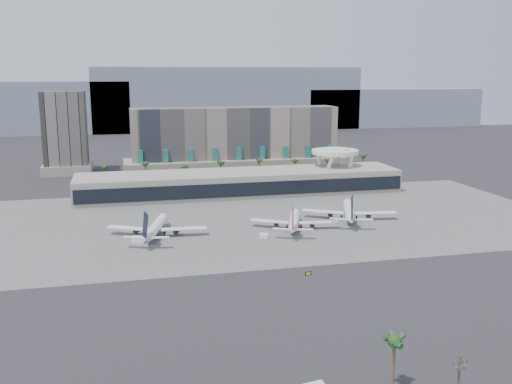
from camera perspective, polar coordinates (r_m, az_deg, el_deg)
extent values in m
plane|color=#232326|center=(200.25, 4.96, -6.48)|extent=(900.00, 900.00, 0.00)
cube|color=#5B5B59|center=(250.94, 1.03, -2.68)|extent=(260.00, 130.00, 0.06)
cube|color=gray|center=(662.30, -23.93, 7.69)|extent=(260.00, 60.00, 55.00)
cube|color=gray|center=(662.09, -2.86, 9.31)|extent=(300.00, 60.00, 70.00)
cube|color=gray|center=(726.18, 13.03, 8.25)|extent=(220.00, 60.00, 45.00)
cube|color=gray|center=(364.72, -2.11, 5.18)|extent=(130.00, 22.00, 42.00)
cube|color=tan|center=(364.94, -2.03, 2.65)|extent=(140.00, 30.00, 10.00)
cube|color=#206E6F|center=(347.74, -11.46, 2.64)|extent=(3.00, 2.00, 18.00)
cube|color=#206E6F|center=(348.51, -8.99, 2.75)|extent=(3.00, 2.00, 18.00)
cube|color=#206E6F|center=(349.93, -6.54, 2.85)|extent=(3.00, 2.00, 18.00)
cube|color=#206E6F|center=(351.97, -4.11, 2.95)|extent=(3.00, 2.00, 18.00)
cube|color=#206E6F|center=(354.64, -1.72, 3.04)|extent=(3.00, 2.00, 18.00)
cube|color=#206E6F|center=(357.92, 0.64, 3.12)|extent=(3.00, 2.00, 18.00)
cube|color=#206E6F|center=(361.79, 2.95, 3.20)|extent=(3.00, 2.00, 18.00)
cube|color=#206E6F|center=(366.24, 5.21, 3.27)|extent=(3.00, 2.00, 18.00)
cube|color=#206E6F|center=(371.23, 7.41, 3.34)|extent=(3.00, 2.00, 18.00)
cube|color=black|center=(383.77, -18.52, 5.66)|extent=(26.00, 26.00, 52.00)
cube|color=#ABA496|center=(386.63, -18.30, 2.27)|extent=(30.00, 30.00, 6.00)
cube|color=#ABA496|center=(301.98, -1.54, 0.94)|extent=(170.00, 32.00, 12.00)
cube|color=black|center=(286.53, -0.88, 0.25)|extent=(168.00, 0.60, 7.00)
cube|color=black|center=(300.71, -1.55, 2.30)|extent=(170.00, 12.00, 2.50)
cylinder|color=white|center=(330.40, 8.49, 2.63)|extent=(6.98, 6.99, 21.89)
cylinder|color=white|center=(325.93, 6.41, 2.56)|extent=(6.98, 6.99, 21.89)
cylinder|color=white|center=(314.13, 7.19, 2.20)|extent=(6.98, 6.99, 21.89)
cylinder|color=white|center=(318.77, 9.33, 2.27)|extent=(6.98, 6.99, 21.89)
cylinder|color=white|center=(320.93, 7.90, 4.00)|extent=(26.00, 26.00, 2.20)
cylinder|color=white|center=(320.77, 7.91, 4.23)|extent=(16.00, 16.00, 1.20)
cylinder|color=brown|center=(330.45, -14.79, 1.49)|extent=(0.70, 0.70, 12.00)
sphere|color=#254A1D|center=(329.53, -14.84, 2.46)|extent=(2.80, 2.80, 2.80)
cylinder|color=brown|center=(330.54, -10.98, 1.67)|extent=(0.70, 0.70, 12.00)
sphere|color=#254A1D|center=(329.62, -11.01, 2.64)|extent=(2.80, 2.80, 2.80)
cylinder|color=brown|center=(332.10, -7.18, 1.84)|extent=(0.70, 0.70, 12.00)
sphere|color=#254A1D|center=(331.18, -7.21, 2.81)|extent=(2.80, 2.80, 2.80)
cylinder|color=brown|center=(334.92, -3.61, 1.99)|extent=(0.70, 0.70, 12.00)
sphere|color=#254A1D|center=(334.01, -3.62, 2.95)|extent=(2.80, 2.80, 2.80)
cylinder|color=brown|center=(339.48, 0.22, 2.14)|extent=(0.70, 0.70, 12.00)
sphere|color=#254A1D|center=(338.58, 0.22, 3.09)|extent=(2.80, 2.80, 2.80)
cylinder|color=brown|center=(345.22, 3.78, 2.28)|extent=(0.70, 0.70, 12.00)
sphere|color=#254A1D|center=(344.34, 3.79, 3.21)|extent=(2.80, 2.80, 2.80)
cylinder|color=brown|center=(352.25, 7.20, 2.40)|extent=(0.70, 0.70, 12.00)
sphere|color=#254A1D|center=(351.38, 7.23, 3.32)|extent=(2.80, 2.80, 2.80)
cylinder|color=brown|center=(360.89, 10.63, 2.51)|extent=(0.70, 0.70, 12.00)
sphere|color=#254A1D|center=(360.04, 10.67, 3.41)|extent=(2.80, 2.80, 2.80)
cube|color=#4C3826|center=(114.96, 19.73, -15.77)|extent=(3.20, 0.22, 0.22)
cylinder|color=slate|center=(114.71, 19.40, -16.37)|extent=(0.56, 0.56, 0.90)
cylinder|color=slate|center=(115.16, 19.79, -16.29)|extent=(0.56, 0.56, 0.90)
cylinder|color=slate|center=(115.62, 20.18, -16.20)|extent=(0.56, 0.56, 0.90)
cylinder|color=black|center=(114.14, 19.12, -15.79)|extent=(0.12, 0.12, 0.30)
cylinder|color=black|center=(115.57, 20.34, -15.53)|extent=(0.12, 0.12, 0.30)
cylinder|color=white|center=(228.47, -9.89, -3.39)|extent=(11.00, 26.99, 3.95)
cylinder|color=black|center=(228.51, -9.89, -3.42)|extent=(10.78, 26.45, 3.87)
cone|color=white|center=(243.09, -9.14, -2.45)|extent=(4.99, 5.33, 3.95)
cone|color=white|center=(212.04, -10.86, -4.53)|extent=(6.18, 9.61, 3.95)
cube|color=white|center=(230.20, -12.58, -3.54)|extent=(17.57, 11.70, 0.35)
cube|color=white|center=(225.68, -7.24, -3.65)|extent=(17.97, 5.03, 0.35)
cylinder|color=black|center=(230.19, -11.83, -3.76)|extent=(3.15, 4.38, 2.17)
cylinder|color=black|center=(226.91, -7.95, -3.84)|extent=(3.15, 4.38, 2.17)
cube|color=black|center=(209.29, -11.01, -3.29)|extent=(2.87, 8.77, 10.39)
cube|color=white|center=(212.03, -12.10, -4.44)|extent=(8.10, 5.14, 0.25)
cube|color=white|center=(210.03, -9.75, -4.50)|extent=(8.11, 3.18, 0.25)
cylinder|color=black|center=(239.10, -9.35, -3.38)|extent=(0.49, 0.49, 1.58)
cylinder|color=black|center=(228.95, -10.69, -4.10)|extent=(0.69, 0.69, 1.58)
cylinder|color=black|center=(227.63, -9.14, -4.14)|extent=(0.69, 0.69, 1.58)
cylinder|color=white|center=(236.20, 3.85, -2.80)|extent=(11.70, 24.90, 3.68)
cylinder|color=black|center=(236.24, 3.85, -2.83)|extent=(11.46, 24.40, 3.60)
cone|color=white|center=(250.15, 3.97, -1.98)|extent=(4.83, 5.11, 3.68)
cone|color=white|center=(220.47, 3.70, -3.78)|extent=(6.19, 9.02, 3.68)
cube|color=white|center=(235.99, 1.39, -2.93)|extent=(16.07, 11.70, 0.32)
cube|color=white|center=(235.35, 6.31, -3.04)|extent=(16.88, 5.70, 0.32)
cylinder|color=black|center=(236.48, 2.06, -3.13)|extent=(3.12, 4.14, 2.02)
cylinder|color=black|center=(236.02, 5.63, -3.21)|extent=(3.12, 4.14, 2.02)
cube|color=#AF143D|center=(217.91, 3.71, -2.67)|extent=(3.17, 8.04, 9.68)
cube|color=white|center=(219.64, 2.62, -3.70)|extent=(7.47, 5.15, 0.23)
cube|color=white|center=(219.36, 4.78, -3.75)|extent=(7.61, 3.40, 0.23)
cylinder|color=black|center=(246.32, 3.93, -2.81)|extent=(0.46, 0.46, 1.47)
cylinder|color=black|center=(236.08, 3.12, -3.44)|extent=(0.64, 0.64, 1.47)
cylinder|color=black|center=(235.90, 4.55, -3.48)|extent=(0.64, 0.64, 1.47)
cylinder|color=white|center=(253.94, 9.30, -1.81)|extent=(13.31, 27.75, 4.11)
cylinder|color=black|center=(253.97, 9.30, -1.84)|extent=(13.04, 27.20, 4.02)
cone|color=white|center=(269.56, 9.14, -1.02)|extent=(5.42, 5.73, 4.11)
cone|color=white|center=(236.31, 9.51, -2.76)|extent=(6.98, 10.08, 4.11)
cube|color=white|center=(252.73, 6.75, -1.94)|extent=(17.88, 13.21, 0.36)
cube|color=white|center=(253.94, 11.85, -2.05)|extent=(18.86, 6.55, 0.36)
cylinder|color=black|center=(253.52, 7.44, -2.16)|extent=(3.51, 4.63, 2.26)
cylinder|color=black|center=(254.40, 11.14, -2.23)|extent=(3.51, 4.63, 2.26)
cube|color=black|center=(233.55, 9.57, -1.58)|extent=(3.63, 8.95, 10.81)
cube|color=white|center=(234.96, 8.40, -2.68)|extent=(8.32, 5.82, 0.26)
cube|color=white|center=(235.50, 10.65, -2.72)|extent=(8.50, 3.88, 0.26)
cylinder|color=black|center=(265.21, 9.17, -1.87)|extent=(0.51, 0.51, 1.64)
cylinder|color=black|center=(253.47, 8.55, -2.48)|extent=(0.72, 0.72, 1.64)
cylinder|color=black|center=(253.82, 10.03, -2.51)|extent=(0.72, 0.72, 1.64)
cube|color=white|center=(220.39, -11.69, -4.66)|extent=(5.37, 4.10, 2.36)
cube|color=white|center=(221.94, 0.81, -4.38)|extent=(3.84, 3.01, 1.73)
cube|color=black|center=(182.99, 5.24, -8.10)|extent=(2.20, 0.83, 1.00)
cube|color=yellow|center=(182.83, 5.26, -8.12)|extent=(1.56, 0.44, 0.60)
cylinder|color=black|center=(182.82, 5.00, -8.18)|extent=(0.12, 0.12, 0.60)
cylinder|color=black|center=(183.30, 5.48, -8.14)|extent=(0.12, 0.12, 0.60)
cylinder|color=brown|center=(121.98, 13.55, -16.46)|extent=(0.70, 0.70, 10.84)
sphere|color=#254A1D|center=(119.67, 13.67, -14.29)|extent=(2.80, 2.80, 2.80)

